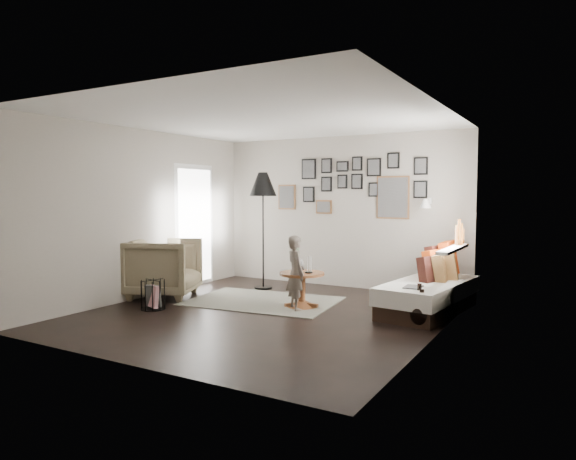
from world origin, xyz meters
The scene contains 23 objects.
ground centered at (0.00, 0.00, 0.00)m, with size 4.80×4.80×0.00m, color black.
wall_back centered at (0.00, 2.40, 1.30)m, with size 4.50×4.50×0.00m, color #9F978B.
wall_front centered at (0.00, -2.40, 1.30)m, with size 4.50×4.50×0.00m, color #9F978B.
wall_left centered at (-2.25, 0.00, 1.30)m, with size 4.80×4.80×0.00m, color #9F978B.
wall_right centered at (2.25, 0.00, 1.30)m, with size 4.80×4.80×0.00m, color #9F978B.
ceiling centered at (0.00, 0.00, 2.60)m, with size 4.80×4.80×0.00m, color white.
door_left centered at (-2.23, 1.20, 1.05)m, with size 0.00×2.14×2.14m.
window_right centered at (2.18, 1.34, 0.93)m, with size 0.15×1.32×1.30m.
gallery_wall centered at (0.29, 2.38, 1.74)m, with size 2.74×0.03×1.08m.
wall_sconce centered at (1.55, 2.13, 1.46)m, with size 0.18×0.36×0.16m.
rug centered at (-0.46, 0.63, 0.01)m, with size 2.14×1.50×0.01m, color #B5B59F.
pedestal_table centered at (0.23, 0.58, 0.23)m, with size 0.64×0.64×0.50m.
vase centered at (0.15, 0.60, 0.64)m, with size 0.18×0.18×0.46m.
candles centered at (0.34, 0.58, 0.62)m, with size 0.11×0.11×0.24m.
daybed centered at (1.87, 1.24, 0.30)m, with size 1.03×1.97×0.92m.
magazine_on_daybed centered at (1.82, 0.60, 0.43)m, with size 0.21×0.28×0.02m, color black.
armchair centered at (-2.00, 0.18, 0.46)m, with size 0.98×1.01×0.92m, color #73684D.
armchair_cushion centered at (-2.00, 0.23, 0.48)m, with size 0.42×0.42×0.10m, color beige.
floor_lamp centered at (-1.03, 1.54, 1.70)m, with size 0.46×0.46×1.97m.
magazine_basket centered at (-1.52, -0.55, 0.20)m, with size 0.39×0.39×0.41m.
demijohn_large centered at (1.94, 0.46, 0.20)m, with size 0.34×0.34×0.51m.
demijohn_small centered at (2.00, 0.34, 0.17)m, with size 0.30×0.30×0.46m.
child centered at (0.24, 0.38, 0.52)m, with size 0.38×0.25×1.04m, color #63574E.
Camera 1 is at (3.63, -5.76, 1.60)m, focal length 32.00 mm.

